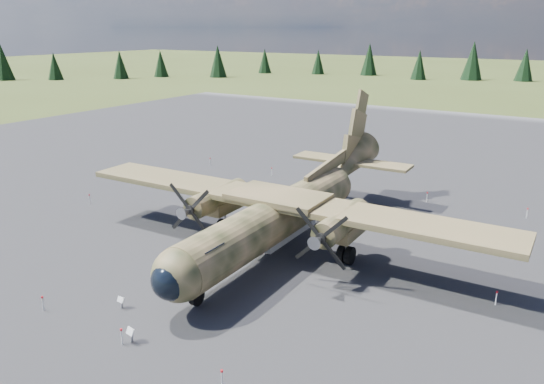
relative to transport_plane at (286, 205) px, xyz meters
The scene contains 7 objects.
ground 3.99m from the transport_plane, 155.25° to the right, with size 500.00×500.00×0.00m, color #455224.
apron 9.65m from the transport_plane, 105.59° to the left, with size 120.00×120.00×0.04m, color #56565A.
transport_plane is the anchor object (origin of this frame).
info_placard_left 12.88m from the transport_plane, 104.26° to the right, with size 0.43×0.19×0.68m.
info_placard_right 14.50m from the transport_plane, 90.92° to the right, with size 0.53×0.30×0.78m.
barrier_fence 3.99m from the transport_plane, 157.47° to the right, with size 33.12×29.62×0.85m.
treeline 11.85m from the transport_plane, 93.14° to the right, with size 290.70×285.11×10.91m.
Camera 1 is at (19.83, -28.45, 14.56)m, focal length 35.00 mm.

